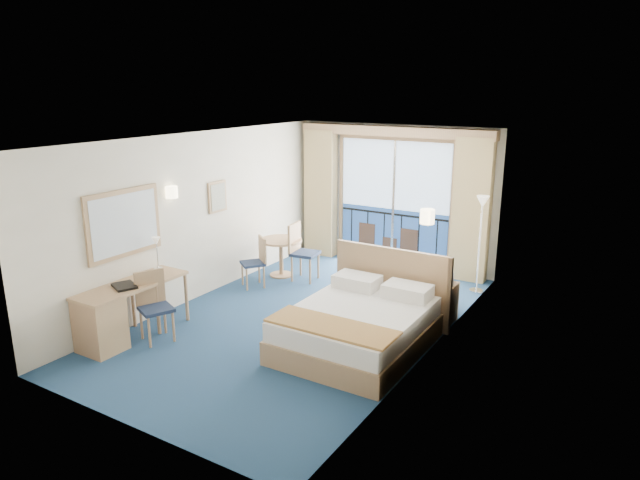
% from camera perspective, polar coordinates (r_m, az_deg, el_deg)
% --- Properties ---
extents(floor, '(6.50, 6.50, 0.00)m').
position_cam_1_polar(floor, '(8.66, -1.75, -7.93)').
color(floor, navy).
rests_on(floor, ground).
extents(room_walls, '(4.04, 6.54, 2.72)m').
position_cam_1_polar(room_walls, '(8.12, -1.85, 3.67)').
color(room_walls, beige).
rests_on(room_walls, ground).
extents(balcony_door, '(2.36, 0.03, 2.52)m').
position_cam_1_polar(balcony_door, '(11.03, 7.33, 3.30)').
color(balcony_door, navy).
rests_on(balcony_door, room_walls).
extents(curtain_left, '(0.65, 0.22, 2.55)m').
position_cam_1_polar(curtain_left, '(11.58, 0.05, 4.67)').
color(curtain_left, tan).
rests_on(curtain_left, room_walls).
extents(curtain_right, '(0.65, 0.22, 2.55)m').
position_cam_1_polar(curtain_right, '(10.34, 14.91, 2.86)').
color(curtain_right, tan).
rests_on(curtain_right, room_walls).
extents(pelmet, '(3.80, 0.25, 0.18)m').
position_cam_1_polar(pelmet, '(10.71, 7.37, 10.73)').
color(pelmet, '#9F7456').
rests_on(pelmet, room_walls).
extents(mirror, '(0.05, 1.25, 0.95)m').
position_cam_1_polar(mirror, '(8.37, -19.01, 1.59)').
color(mirror, '#9F7456').
rests_on(mirror, room_walls).
extents(wall_print, '(0.04, 0.42, 0.52)m').
position_cam_1_polar(wall_print, '(9.68, -10.21, 4.27)').
color(wall_print, '#9F7456').
rests_on(wall_print, room_walls).
extents(sconce_left, '(0.18, 0.18, 0.18)m').
position_cam_1_polar(sconce_left, '(8.87, -14.61, 4.66)').
color(sconce_left, beige).
rests_on(sconce_left, room_walls).
extents(sconce_right, '(0.18, 0.18, 0.18)m').
position_cam_1_polar(sconce_right, '(7.11, 10.69, 2.32)').
color(sconce_right, beige).
rests_on(sconce_right, room_walls).
extents(bed, '(1.81, 2.15, 1.13)m').
position_cam_1_polar(bed, '(7.70, 4.01, -8.44)').
color(bed, '#9F7456').
rests_on(bed, ground).
extents(nightstand, '(0.44, 0.42, 0.58)m').
position_cam_1_polar(nightstand, '(8.71, 11.90, -6.06)').
color(nightstand, tan).
rests_on(nightstand, ground).
extents(phone, '(0.20, 0.18, 0.07)m').
position_cam_1_polar(phone, '(8.64, 11.79, -3.92)').
color(phone, silver).
rests_on(phone, nightstand).
extents(armchair, '(1.10, 1.12, 0.79)m').
position_cam_1_polar(armchair, '(8.94, 10.28, -4.68)').
color(armchair, '#424750').
rests_on(armchair, ground).
extents(floor_lamp, '(0.23, 0.23, 1.66)m').
position_cam_1_polar(floor_lamp, '(9.76, 15.84, 1.95)').
color(floor_lamp, silver).
rests_on(floor_lamp, ground).
extents(desk, '(0.56, 1.63, 0.77)m').
position_cam_1_polar(desk, '(8.14, -20.47, -7.27)').
color(desk, '#9F7456').
rests_on(desk, ground).
extents(desk_chair, '(0.55, 0.55, 0.96)m').
position_cam_1_polar(desk_chair, '(8.17, -16.31, -5.93)').
color(desk_chair, '#1E2C48').
rests_on(desk_chair, ground).
extents(folder, '(0.44, 0.39, 0.03)m').
position_cam_1_polar(folder, '(8.17, -18.97, -4.37)').
color(folder, black).
rests_on(folder, desk).
extents(desk_lamp, '(0.13, 0.13, 0.49)m').
position_cam_1_polar(desk_lamp, '(8.63, -16.03, -0.66)').
color(desk_lamp, silver).
rests_on(desk_lamp, desk).
extents(round_table, '(0.77, 0.77, 0.69)m').
position_cam_1_polar(round_table, '(10.42, -3.93, -0.82)').
color(round_table, '#9F7456').
rests_on(round_table, ground).
extents(table_chair_a, '(0.51, 0.50, 1.03)m').
position_cam_1_polar(table_chair_a, '(10.19, -1.97, -0.83)').
color(table_chair_a, '#1E2C48').
rests_on(table_chair_a, ground).
extents(table_chair_b, '(0.53, 0.53, 0.88)m').
position_cam_1_polar(table_chair_b, '(9.92, -6.33, -1.89)').
color(table_chair_b, '#1E2C48').
rests_on(table_chair_b, ground).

